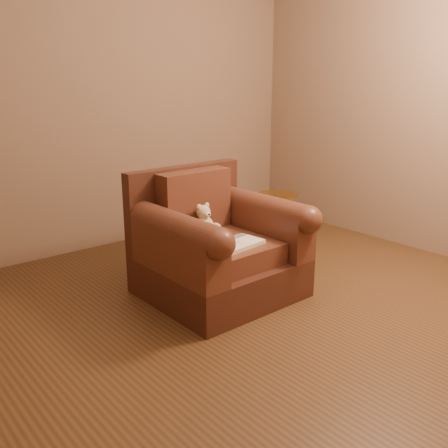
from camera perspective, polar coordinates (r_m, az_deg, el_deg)
floor at (r=3.12m, az=4.86°, el=-11.21°), size 4.00×4.00×0.00m
room at (r=2.78m, az=5.77°, el=21.92°), size 4.02×4.02×2.71m
armchair at (r=3.41m, az=-0.95°, el=-2.73°), size 0.95×0.90×0.84m
teddy_bear at (r=3.40m, az=-2.14°, el=0.08°), size 0.17×0.18×0.23m
guidebook at (r=3.21m, az=1.51°, el=-2.29°), size 0.36×0.24×0.03m
side_table at (r=4.36m, az=6.07°, el=0.60°), size 0.35×0.35×0.49m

